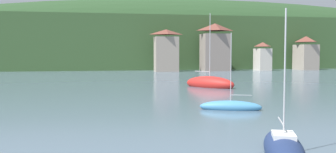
{
  "coord_description": "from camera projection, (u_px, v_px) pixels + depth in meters",
  "views": [
    {
      "loc": [
        -5.4,
        13.69,
        4.6
      ],
      "look_at": [
        0.0,
        40.48,
        2.87
      ],
      "focal_mm": 41.44,
      "sensor_mm": 36.0,
      "label": 1
    }
  ],
  "objects": [
    {
      "name": "sailboat_mid_2",
      "position": [
        231.0,
        107.0,
        30.9
      ],
      "size": [
        5.06,
        2.96,
        6.39
      ],
      "rotation": [
        0.0,
        0.0,
        2.78
      ],
      "color": "teal",
      "rests_on": "ground_plane"
    },
    {
      "name": "shore_building_central",
      "position": [
        263.0,
        57.0,
        96.6
      ],
      "size": [
        3.32,
        4.41,
        7.05
      ],
      "color": "beige",
      "rests_on": "ground_plane"
    },
    {
      "name": "wooded_hillside",
      "position": [
        165.0,
        48.0,
        132.67
      ],
      "size": [
        352.0,
        59.35,
        37.09
      ],
      "color": "#38562D",
      "rests_on": "ground_plane"
    },
    {
      "name": "sailboat_near_3",
      "position": [
        283.0,
        148.0,
        17.28
      ],
      "size": [
        3.82,
        6.35,
        6.85
      ],
      "rotation": [
        0.0,
        0.0,
        4.34
      ],
      "color": "navy",
      "rests_on": "ground_plane"
    },
    {
      "name": "shore_building_westcentral",
      "position": [
        215.0,
        48.0,
        94.48
      ],
      "size": [
        6.71,
        5.36,
        11.55
      ],
      "color": "gray",
      "rests_on": "ground_plane"
    },
    {
      "name": "sailboat_far_4",
      "position": [
        210.0,
        84.0,
        50.64
      ],
      "size": [
        6.39,
        7.21,
        10.17
      ],
      "rotation": [
        0.0,
        0.0,
        5.38
      ],
      "color": "red",
      "rests_on": "ground_plane"
    },
    {
      "name": "shore_building_eastcentral",
      "position": [
        306.0,
        54.0,
        99.7
      ],
      "size": [
        4.56,
        5.96,
        8.67
      ],
      "color": "gray",
      "rests_on": "ground_plane"
    },
    {
      "name": "shore_building_west",
      "position": [
        166.0,
        51.0,
        91.3
      ],
      "size": [
        5.72,
        3.63,
        9.92
      ],
      "color": "gray",
      "rests_on": "ground_plane"
    }
  ]
}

